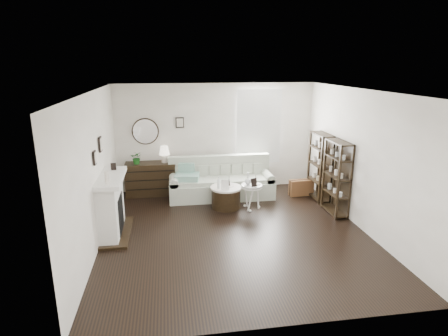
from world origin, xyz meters
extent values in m
plane|color=black|center=(0.00, 0.00, 0.00)|extent=(5.50, 5.50, 0.00)
plane|color=white|center=(0.00, 0.00, 2.70)|extent=(5.50, 5.50, 0.00)
plane|color=silver|center=(0.00, 2.75, 1.35)|extent=(5.00, 0.00, 5.00)
plane|color=silver|center=(0.00, -2.75, 1.35)|extent=(5.00, 0.00, 5.00)
plane|color=silver|center=(-2.50, 0.00, 1.35)|extent=(0.00, 5.50, 5.50)
plane|color=silver|center=(2.50, 0.00, 1.35)|extent=(0.00, 5.50, 5.50)
cube|color=white|center=(1.10, 2.73, 1.60)|extent=(1.00, 0.02, 1.80)
cube|color=white|center=(1.10, 2.67, 1.60)|extent=(1.15, 0.02, 1.90)
cylinder|color=silver|center=(-1.75, 2.72, 1.55)|extent=(0.60, 0.03, 0.60)
cube|color=black|center=(-0.90, 2.72, 1.75)|extent=(0.20, 0.03, 0.26)
cube|color=white|center=(-2.33, 0.30, 0.55)|extent=(0.34, 1.20, 1.10)
cube|color=black|center=(-2.30, 0.30, 0.40)|extent=(0.30, 0.65, 0.70)
cube|color=white|center=(-2.28, 0.30, 1.12)|extent=(0.44, 1.35, 0.08)
cube|color=black|center=(-2.25, 0.30, 0.03)|extent=(0.50, 1.40, 0.05)
cylinder|color=silver|center=(-2.28, -0.15, 1.27)|extent=(0.08, 0.08, 0.22)
cube|color=black|center=(-2.28, 0.70, 1.23)|extent=(0.10, 0.03, 0.14)
cube|color=black|center=(-2.47, -0.05, 1.60)|extent=(0.03, 0.18, 0.24)
cube|color=black|center=(-2.47, 0.60, 1.70)|extent=(0.03, 0.22, 0.28)
cube|color=black|center=(2.33, 1.55, 0.80)|extent=(0.30, 0.80, 1.60)
cylinder|color=tan|center=(2.31, 1.30, 0.52)|extent=(0.08, 0.08, 0.11)
cylinder|color=tan|center=(2.31, 1.55, 0.52)|extent=(0.08, 0.08, 0.11)
cylinder|color=tan|center=(2.31, 1.80, 0.52)|extent=(0.08, 0.08, 0.11)
cylinder|color=tan|center=(2.31, 1.30, 0.92)|extent=(0.08, 0.08, 0.11)
cylinder|color=tan|center=(2.31, 1.55, 0.92)|extent=(0.08, 0.08, 0.11)
cylinder|color=tan|center=(2.31, 1.80, 0.92)|extent=(0.08, 0.08, 0.11)
cylinder|color=tan|center=(2.31, 1.30, 1.32)|extent=(0.08, 0.08, 0.11)
cylinder|color=tan|center=(2.31, 1.55, 1.32)|extent=(0.08, 0.08, 0.11)
cylinder|color=tan|center=(2.31, 1.80, 1.32)|extent=(0.08, 0.08, 0.11)
cube|color=black|center=(2.33, 0.65, 0.80)|extent=(0.30, 0.80, 1.60)
cylinder|color=tan|center=(2.31, 0.40, 0.52)|extent=(0.08, 0.08, 0.11)
cylinder|color=tan|center=(2.31, 0.65, 0.52)|extent=(0.08, 0.08, 0.11)
cylinder|color=tan|center=(2.31, 0.90, 0.52)|extent=(0.08, 0.08, 0.11)
cylinder|color=tan|center=(2.31, 0.40, 0.92)|extent=(0.08, 0.08, 0.11)
cylinder|color=tan|center=(2.31, 0.65, 0.92)|extent=(0.08, 0.08, 0.11)
cylinder|color=tan|center=(2.31, 0.90, 0.92)|extent=(0.08, 0.08, 0.11)
cylinder|color=tan|center=(2.31, 0.40, 1.32)|extent=(0.08, 0.08, 0.11)
cylinder|color=tan|center=(2.31, 0.65, 1.32)|extent=(0.08, 0.08, 0.11)
cylinder|color=tan|center=(2.31, 0.90, 1.32)|extent=(0.08, 0.08, 0.11)
cube|color=#9FA794|center=(0.03, 2.00, 0.20)|extent=(2.51, 0.87, 0.41)
cube|color=#9FA794|center=(0.03, 1.97, 0.45)|extent=(2.17, 0.70, 0.10)
cube|color=#9FA794|center=(0.03, 2.34, 0.59)|extent=(2.51, 0.19, 0.77)
cube|color=#9FA794|center=(-1.12, 2.00, 0.25)|extent=(0.21, 0.82, 0.50)
cube|color=#9FA794|center=(1.17, 2.00, 0.25)|extent=(0.21, 0.82, 0.50)
cube|color=#279062|center=(-0.80, 1.95, 0.57)|extent=(0.62, 0.54, 0.14)
cube|color=brown|center=(2.01, 1.84, 0.20)|extent=(0.61, 0.24, 0.40)
cube|color=black|center=(-1.67, 2.47, 0.41)|extent=(1.22, 0.51, 0.81)
cube|color=black|center=(-1.67, 2.21, 0.22)|extent=(1.17, 0.01, 0.02)
cube|color=black|center=(-1.67, 2.21, 0.45)|extent=(1.17, 0.01, 0.02)
cube|color=black|center=(-1.67, 2.21, 0.67)|extent=(1.17, 0.01, 0.01)
imported|color=#185418|center=(-1.97, 2.42, 0.97)|extent=(0.32, 0.29, 0.31)
cylinder|color=black|center=(0.04, 1.31, 0.23)|extent=(0.65, 0.65, 0.45)
cylinder|color=silver|center=(0.04, 1.31, 0.47)|extent=(0.71, 0.71, 0.04)
cylinder|color=white|center=(0.58, 1.13, 0.56)|extent=(0.47, 0.47, 0.03)
cylinder|color=white|center=(0.58, 1.13, 0.52)|extent=(0.48, 0.48, 0.02)
cylinder|color=white|center=(0.58, 1.13, 0.27)|extent=(0.04, 0.04, 0.54)
cylinder|color=silver|center=(-0.14, 1.23, 0.63)|extent=(0.06, 0.06, 0.27)
cube|color=white|center=(-0.01, 1.13, 0.60)|extent=(0.17, 0.07, 0.22)
cube|color=black|center=(0.60, 1.00, 0.67)|extent=(0.15, 0.09, 0.18)
camera|label=1|loc=(-1.22, -6.55, 3.17)|focal=30.00mm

